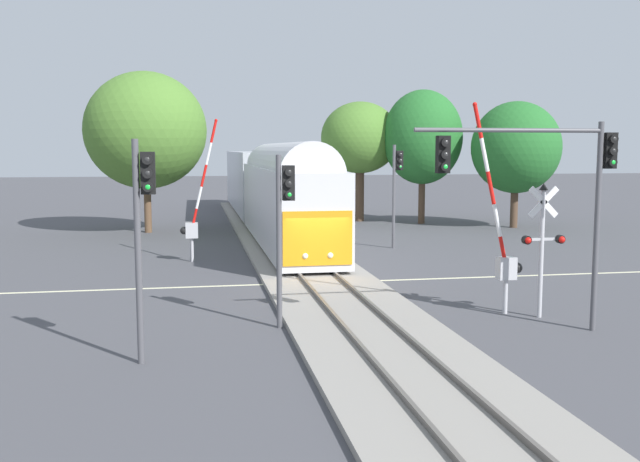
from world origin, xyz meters
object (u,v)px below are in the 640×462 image
oak_far_right (423,137)px  traffic_signal_far_side (397,179)px  elm_centre_background (360,138)px  traffic_signal_median (284,213)px  commuter_train (267,185)px  crossing_signal_mast (543,236)px  oak_behind_train (146,131)px  crossing_gate_far (194,217)px  traffic_signal_near_left (143,215)px  crossing_gate_near (504,249)px  maple_right_background (516,148)px  traffic_signal_near_right (547,173)px

oak_far_right → traffic_signal_far_side: bearing=-114.2°
elm_centre_background → traffic_signal_median: bearing=-107.4°
commuter_train → crossing_signal_mast: size_ratio=9.85×
traffic_signal_far_side → oak_behind_train: 16.45m
crossing_gate_far → crossing_signal_mast: bearing=-51.2°
traffic_signal_near_left → oak_behind_train: 27.99m
crossing_gate_far → oak_behind_train: (-2.77, 12.16, 4.23)m
crossing_gate_far → traffic_signal_far_side: (10.38, 2.65, 1.56)m
traffic_signal_median → crossing_gate_near: bearing=4.5°
elm_centre_background → traffic_signal_near_left: bearing=-111.9°
commuter_train → maple_right_background: maple_right_background is taller
crossing_gate_far → oak_far_right: 21.47m
traffic_signal_median → oak_behind_train: oak_behind_train is taller
elm_centre_background → maple_right_background: elm_centre_background is taller
crossing_gate_far → traffic_signal_near_right: crossing_gate_far is taller
traffic_signal_far_side → oak_behind_train: (-13.16, 9.50, 2.67)m
crossing_signal_mast → traffic_signal_near_left: bearing=-167.0°
crossing_gate_near → crossing_signal_mast: crossing_gate_near is taller
crossing_signal_mast → maple_right_background: (10.33, 23.64, 2.71)m
traffic_signal_near_left → oak_far_right: oak_far_right is taller
traffic_signal_far_side → crossing_signal_mast: bearing=-89.8°
maple_right_background → crossing_signal_mast: bearing=-113.6°
oak_far_right → maple_right_background: bearing=-34.6°
crossing_signal_mast → elm_centre_background: 29.78m
crossing_gate_near → oak_behind_train: size_ratio=0.67×
commuter_train → traffic_signal_median: size_ratio=8.17×
commuter_train → maple_right_background: bearing=-8.8°
crossing_gate_near → traffic_signal_far_side: size_ratio=1.22×
crossing_gate_near → traffic_signal_near_right: (0.08, -2.44, 2.45)m
crossing_signal_mast → elm_centre_background: size_ratio=0.49×
commuter_train → traffic_signal_median: bearing=-94.9°
crossing_gate_far → traffic_signal_median: bearing=-78.9°
crossing_signal_mast → traffic_signal_median: size_ratio=0.83×
commuter_train → traffic_signal_near_right: size_ratio=6.90×
crossing_gate_near → crossing_signal_mast: size_ratio=1.59×
traffic_signal_near_right → oak_behind_train: size_ratio=0.60×
oak_far_right → maple_right_background: (5.16, -3.56, -0.71)m
crossing_gate_near → crossing_gate_far: bearing=127.7°
commuter_train → oak_behind_train: size_ratio=4.15×
crossing_signal_mast → oak_behind_train: 28.63m
elm_centre_background → crossing_signal_mast: bearing=-92.6°
traffic_signal_far_side → maple_right_background: bearing=37.7°
crossing_gate_near → oak_far_right: bearing=77.1°
crossing_gate_near → traffic_signal_near_right: 3.47m
commuter_train → traffic_signal_near_right: traffic_signal_near_right is taller
commuter_train → traffic_signal_far_side: size_ratio=7.61×
traffic_signal_far_side → oak_behind_train: oak_behind_train is taller
traffic_signal_near_right → commuter_train: bearing=99.8°
crossing_gate_near → oak_far_right: (6.09, 26.52, 3.89)m
crossing_gate_near → commuter_train: bearing=100.6°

